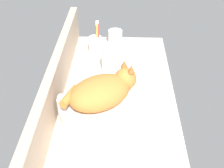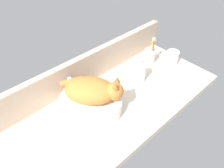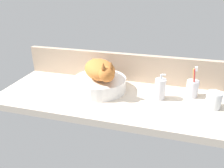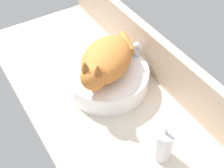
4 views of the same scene
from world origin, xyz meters
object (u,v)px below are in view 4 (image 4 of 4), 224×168
at_px(cat, 105,61).
at_px(faucet, 134,57).
at_px(sink_basin, 107,78).
at_px(soap_dispenser, 163,144).

distance_m(cat, faucet, 0.16).
bearing_deg(sink_basin, faucet, 96.99).
xyz_separation_m(sink_basin, soap_dispenser, (0.36, -0.01, 0.02)).
bearing_deg(sink_basin, soap_dispenser, -2.38).
bearing_deg(cat, soap_dispenser, -0.72).
distance_m(faucet, soap_dispenser, 0.40).
bearing_deg(soap_dispenser, cat, 179.28).
relative_size(sink_basin, cat, 1.04).
bearing_deg(cat, faucet, 99.95).
bearing_deg(sink_basin, cat, -49.61).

